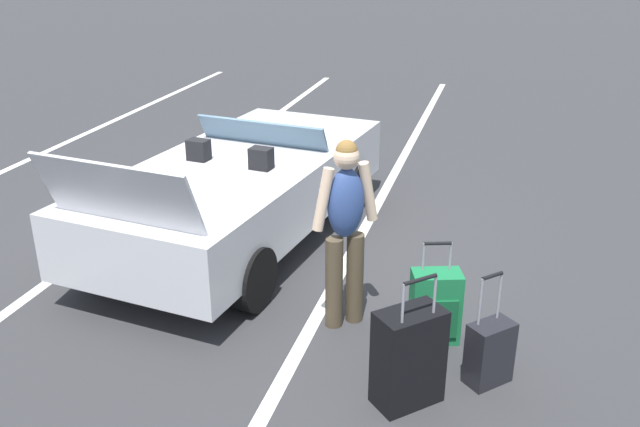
% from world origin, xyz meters
% --- Properties ---
extents(ground_plane, '(80.00, 80.00, 0.00)m').
position_xyz_m(ground_plane, '(0.00, 0.00, 0.00)').
color(ground_plane, '#333335').
extents(lot_line_near, '(18.00, 0.12, 0.01)m').
position_xyz_m(lot_line_near, '(0.00, -1.23, 0.00)').
color(lot_line_near, silver).
rests_on(lot_line_near, ground_plane).
extents(lot_line_mid, '(18.00, 0.12, 0.01)m').
position_xyz_m(lot_line_mid, '(0.00, 1.47, 0.00)').
color(lot_line_mid, silver).
rests_on(lot_line_mid, ground_plane).
extents(convertible_car, '(4.35, 2.29, 1.52)m').
position_xyz_m(convertible_car, '(0.20, -0.03, 0.59)').
color(convertible_car, silver).
rests_on(convertible_car, ground_plane).
extents(suitcase_large_black, '(0.54, 0.54, 1.04)m').
position_xyz_m(suitcase_large_black, '(-2.30, -2.18, 0.37)').
color(suitcase_large_black, black).
rests_on(suitcase_large_black, ground_plane).
extents(suitcase_medium_bright, '(0.36, 0.46, 0.87)m').
position_xyz_m(suitcase_medium_bright, '(-1.44, -2.27, 0.31)').
color(suitcase_medium_bright, '#19723F').
rests_on(suitcase_medium_bright, ground_plane).
extents(suitcase_small_carryon, '(0.38, 0.38, 0.89)m').
position_xyz_m(suitcase_small_carryon, '(-1.91, -2.73, 0.26)').
color(suitcase_small_carryon, black).
rests_on(suitcase_small_carryon, ground_plane).
extents(traveler_person, '(0.47, 0.51, 1.65)m').
position_xyz_m(traveler_person, '(-1.38, -1.49, 0.93)').
color(traveler_person, '#4C3F2D').
rests_on(traveler_person, ground_plane).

